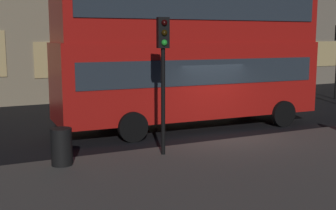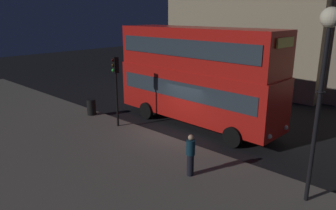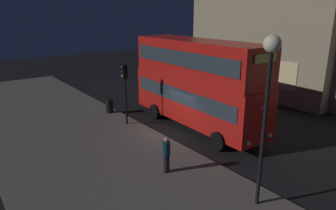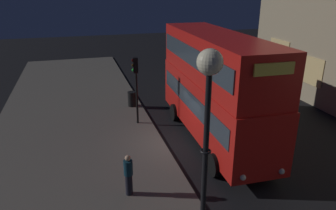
% 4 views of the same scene
% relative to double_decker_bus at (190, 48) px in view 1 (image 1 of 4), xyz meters
% --- Properties ---
extents(ground_plane, '(80.00, 80.00, 0.00)m').
position_rel_double_decker_bus_xyz_m(ground_plane, '(0.23, -2.14, -3.08)').
color(ground_plane, black).
extents(sidewalk_slab, '(44.00, 8.90, 0.12)m').
position_rel_double_decker_bus_xyz_m(sidewalk_slab, '(0.23, -7.13, -3.02)').
color(sidewalk_slab, '#5B564F').
rests_on(sidewalk_slab, ground).
extents(double_decker_bus, '(10.32, 3.12, 5.54)m').
position_rel_double_decker_bus_xyz_m(double_decker_bus, '(0.00, 0.00, 0.00)').
color(double_decker_bus, red).
rests_on(double_decker_bus, ground).
extents(traffic_light_near_kerb, '(0.36, 0.39, 3.90)m').
position_rel_double_decker_bus_xyz_m(traffic_light_near_kerb, '(-2.77, -3.53, -0.16)').
color(traffic_light_near_kerb, black).
rests_on(traffic_light_near_kerb, sidewalk_slab).
extents(litter_bin, '(0.55, 0.55, 0.99)m').
position_rel_double_decker_bus_xyz_m(litter_bin, '(-5.64, -3.32, -2.47)').
color(litter_bin, black).
rests_on(litter_bin, sidewalk_slab).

